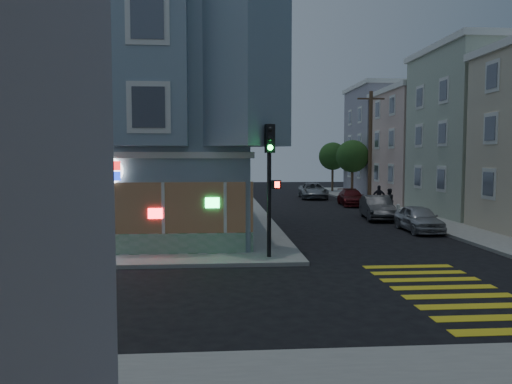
{
  "coord_description": "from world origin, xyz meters",
  "views": [
    {
      "loc": [
        -0.28,
        -15.52,
        3.96
      ],
      "look_at": [
        1.38,
        6.15,
        2.39
      ],
      "focal_mm": 35.0,
      "sensor_mm": 36.0,
      "label": 1
    }
  ],
  "objects": [
    {
      "name": "ground",
      "position": [
        0.0,
        0.0,
        0.0
      ],
      "size": [
        120.0,
        120.0,
        0.0
      ],
      "primitive_type": "plane",
      "color": "black",
      "rests_on": "ground"
    },
    {
      "name": "street_tree_near",
      "position": [
        12.2,
        30.0,
        3.94
      ],
      "size": [
        3.0,
        3.0,
        5.3
      ],
      "color": "#4C3826",
      "rests_on": "sidewalk_ne"
    },
    {
      "name": "parked_car_a",
      "position": [
        10.23,
        9.71,
        0.69
      ],
      "size": [
        1.77,
        4.1,
        1.38
      ],
      "primitive_type": "imported",
      "rotation": [
        0.0,
        0.0,
        -0.04
      ],
      "color": "#ABAEB3",
      "rests_on": "ground"
    },
    {
      "name": "fire_hydrant",
      "position": [
        11.48,
        16.09,
        0.52
      ],
      "size": [
        0.41,
        0.23,
        0.7
      ],
      "color": "silver",
      "rests_on": "sidewalk_ne"
    },
    {
      "name": "parked_car_b",
      "position": [
        9.68,
        14.91,
        0.74
      ],
      "size": [
        2.12,
        4.65,
        1.48
      ],
      "primitive_type": "imported",
      "rotation": [
        0.0,
        0.0,
        -0.13
      ],
      "color": "#353639",
      "rests_on": "ground"
    },
    {
      "name": "sidewalk_ne",
      "position": [
        23.0,
        23.0,
        0.07
      ],
      "size": [
        24.0,
        42.0,
        0.15
      ],
      "primitive_type": "cube",
      "color": "gray",
      "rests_on": "ground"
    },
    {
      "name": "utility_pole",
      "position": [
        12.0,
        24.0,
        4.8
      ],
      "size": [
        2.2,
        0.3,
        9.0
      ],
      "color": "#4C3826",
      "rests_on": "sidewalk_ne"
    },
    {
      "name": "parked_car_c",
      "position": [
        10.39,
        23.55,
        0.64
      ],
      "size": [
        2.14,
        4.56,
        1.29
      ],
      "primitive_type": "imported",
      "rotation": [
        0.0,
        0.0,
        -0.08
      ],
      "color": "#521215",
      "rests_on": "ground"
    },
    {
      "name": "row_house_d",
      "position": [
        19.5,
        34.0,
        5.4
      ],
      "size": [
        12.0,
        8.6,
        10.5
      ],
      "primitive_type": "cube",
      "color": "gray",
      "rests_on": "sidewalk_ne"
    },
    {
      "name": "sidewalk_nw",
      "position": [
        -13.5,
        23.0,
        0.07
      ],
      "size": [
        33.0,
        42.0,
        0.15
      ],
      "primitive_type": "cube",
      "color": "gray",
      "rests_on": "ground"
    },
    {
      "name": "street_tree_far",
      "position": [
        12.2,
        38.0,
        3.94
      ],
      "size": [
        3.0,
        3.0,
        5.3
      ],
      "color": "#4C3826",
      "rests_on": "sidewalk_ne"
    },
    {
      "name": "parked_car_d",
      "position": [
        8.6,
        30.41,
        0.73
      ],
      "size": [
        2.81,
        5.41,
        1.46
      ],
      "primitive_type": "imported",
      "rotation": [
        0.0,
        0.0,
        -0.08
      ],
      "color": "gray",
      "rests_on": "ground"
    },
    {
      "name": "pedestrian_b",
      "position": [
        11.3,
        19.44,
        1.0
      ],
      "size": [
        1.08,
        0.76,
        1.71
      ],
      "primitive_type": "imported",
      "rotation": [
        0.0,
        0.0,
        2.76
      ],
      "color": "#24222A",
      "rests_on": "sidewalk_ne"
    },
    {
      "name": "traffic_signal",
      "position": [
        1.66,
        2.97,
        3.54
      ],
      "size": [
        0.62,
        0.56,
        5.01
      ],
      "rotation": [
        0.0,
        0.0,
        0.24
      ],
      "color": "black",
      "rests_on": "sidewalk_nw"
    },
    {
      "name": "corner_building",
      "position": [
        -6.0,
        10.98,
        5.82
      ],
      "size": [
        14.6,
        14.6,
        11.4
      ],
      "color": "gray",
      "rests_on": "sidewalk_nw"
    },
    {
      "name": "pedestrian_a",
      "position": [
        11.3,
        17.36,
        0.96
      ],
      "size": [
        0.94,
        0.83,
        1.62
      ],
      "primitive_type": "imported",
      "rotation": [
        0.0,
        0.0,
        3.46
      ],
      "color": "black",
      "rests_on": "sidewalk_ne"
    },
    {
      "name": "row_house_c",
      "position": [
        19.5,
        25.0,
        4.65
      ],
      "size": [
        12.0,
        8.6,
        9.0
      ],
      "primitive_type": "cube",
      "color": "beige",
      "rests_on": "sidewalk_ne"
    }
  ]
}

